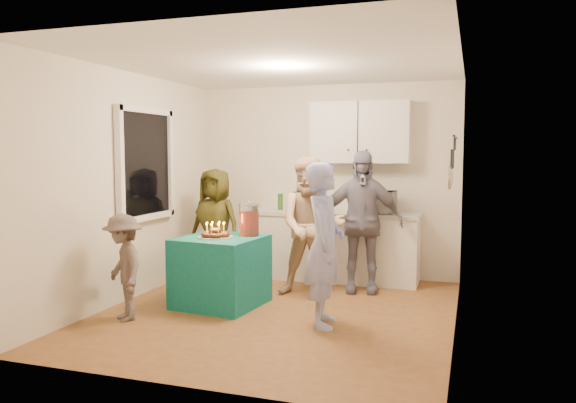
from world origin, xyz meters
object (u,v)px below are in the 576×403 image
(woman_back_left, at_px, (215,226))
(woman_back_center, at_px, (311,226))
(man_birthday, at_px, (324,245))
(punch_jar, at_px, (249,221))
(microwave, at_px, (375,202))
(woman_back_right, at_px, (361,222))
(child_near_left, at_px, (124,267))
(counter, at_px, (334,247))
(party_table, at_px, (221,271))

(woman_back_left, height_order, woman_back_center, woman_back_center)
(man_birthday, xyz_separation_m, woman_back_left, (-1.80, 1.33, -0.06))
(punch_jar, height_order, woman_back_left, woman_back_left)
(microwave, height_order, woman_back_right, woman_back_right)
(woman_back_center, bearing_deg, child_near_left, -148.81)
(woman_back_center, height_order, child_near_left, woman_back_center)
(counter, bearing_deg, party_table, -118.82)
(child_near_left, bearing_deg, woman_back_right, 83.54)
(woman_back_center, relative_size, child_near_left, 1.52)
(counter, height_order, man_birthday, man_birthday)
(party_table, bearing_deg, microwave, 48.73)
(punch_jar, distance_m, woman_back_left, 1.12)
(microwave, distance_m, party_table, 2.26)
(punch_jar, bearing_deg, woman_back_left, 135.48)
(woman_back_left, relative_size, child_near_left, 1.37)
(woman_back_right, xyz_separation_m, child_near_left, (-2.04, -1.90, -0.32))
(party_table, relative_size, man_birthday, 0.53)
(man_birthday, distance_m, woman_back_right, 1.45)
(microwave, distance_m, woman_back_right, 0.57)
(woman_back_right, distance_m, child_near_left, 2.81)
(child_near_left, bearing_deg, woman_back_center, 86.04)
(punch_jar, height_order, man_birthday, man_birthday)
(party_table, distance_m, child_near_left, 1.07)
(party_table, bearing_deg, child_near_left, -130.47)
(man_birthday, distance_m, woman_back_center, 1.18)
(party_table, height_order, child_near_left, child_near_left)
(microwave, xyz_separation_m, child_near_left, (-2.11, -2.43, -0.51))
(counter, xyz_separation_m, punch_jar, (-0.64, -1.42, 0.50))
(punch_jar, xyz_separation_m, woman_back_center, (0.57, 0.53, -0.11))
(counter, relative_size, punch_jar, 6.47)
(counter, height_order, woman_back_center, woman_back_center)
(microwave, relative_size, woman_back_center, 0.31)
(woman_back_left, distance_m, woman_back_center, 1.38)
(party_table, relative_size, woman_back_center, 0.52)
(party_table, bearing_deg, woman_back_left, 118.45)
(woman_back_center, bearing_deg, woman_back_right, 20.09)
(woman_back_right, bearing_deg, punch_jar, -151.36)
(party_table, distance_m, woman_back_right, 1.80)
(man_birthday, bearing_deg, woman_back_center, 10.17)
(microwave, xyz_separation_m, punch_jar, (-1.17, -1.42, -0.12))
(punch_jar, distance_m, man_birthday, 1.16)
(microwave, bearing_deg, woman_back_center, -120.75)
(party_table, bearing_deg, man_birthday, -15.41)
(party_table, relative_size, woman_back_left, 0.57)
(punch_jar, relative_size, woman_back_center, 0.21)
(woman_back_right, bearing_deg, woman_back_center, -156.15)
(counter, relative_size, woman_back_right, 1.28)
(woman_back_right, bearing_deg, woman_back_left, 172.91)
(woman_back_center, distance_m, woman_back_right, 0.63)
(counter, bearing_deg, woman_back_center, -94.19)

